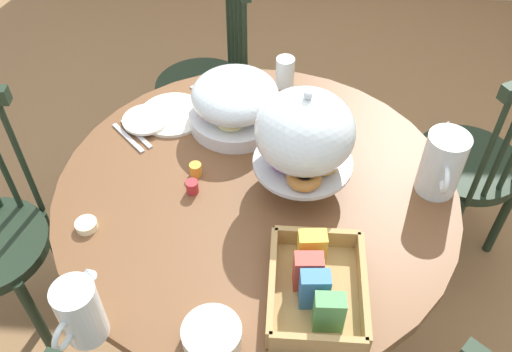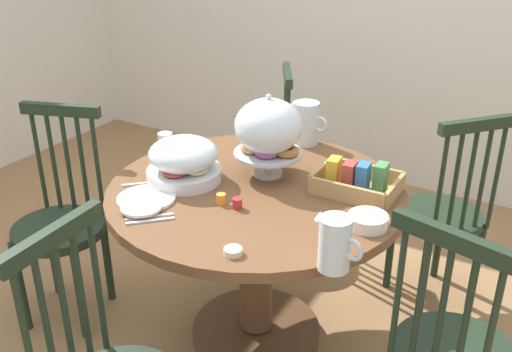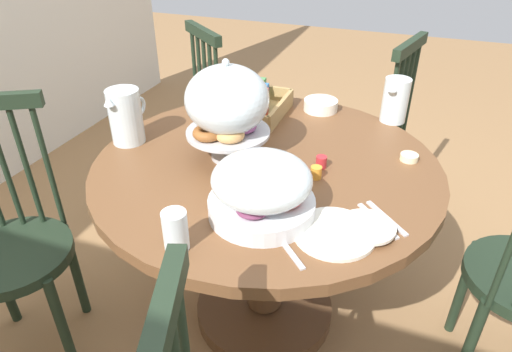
{
  "view_description": "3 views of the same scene",
  "coord_description": "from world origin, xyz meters",
  "px_view_note": "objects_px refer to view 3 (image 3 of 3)",
  "views": [
    {
      "loc": [
        1.23,
        0.02,
        1.95
      ],
      "look_at": [
        0.12,
        -0.05,
        0.79
      ],
      "focal_mm": 39.63,
      "sensor_mm": 36.0,
      "label": 1
    },
    {
      "loc": [
        1.15,
        -1.82,
        1.75
      ],
      "look_at": [
        0.12,
        -0.05,
        0.79
      ],
      "focal_mm": 40.87,
      "sensor_mm": 36.0,
      "label": 2
    },
    {
      "loc": [
        -1.13,
        -0.48,
        1.5
      ],
      "look_at": [
        0.02,
        -0.05,
        0.74
      ],
      "focal_mm": 31.77,
      "sensor_mm": 36.0,
      "label": 3
    }
  ],
  "objects_px": {
    "dining_table": "(266,214)",
    "butter_dish": "(409,157)",
    "china_plate_small": "(367,227)",
    "orange_juice_pitcher": "(395,102)",
    "windsor_chair_host_seat": "(367,140)",
    "cereal_bowl": "(321,105)",
    "cereal_basket": "(256,105)",
    "drinking_glass": "(175,231)",
    "milk_pitcher": "(126,119)",
    "windsor_chair_near_window": "(184,134)",
    "pastry_stand_with_dome": "(227,104)",
    "china_plate_large": "(334,233)",
    "windsor_chair_by_cabinet": "(15,250)",
    "fruit_platter_covered": "(262,188)"
  },
  "relations": [
    {
      "from": "orange_juice_pitcher",
      "to": "cereal_basket",
      "type": "xyz_separation_m",
      "value": [
        -0.13,
        0.53,
        -0.04
      ]
    },
    {
      "from": "dining_table",
      "to": "cereal_basket",
      "type": "bearing_deg",
      "value": 25.91
    },
    {
      "from": "cereal_basket",
      "to": "dining_table",
      "type": "bearing_deg",
      "value": -154.09
    },
    {
      "from": "milk_pitcher",
      "to": "drinking_glass",
      "type": "relative_size",
      "value": 1.81
    },
    {
      "from": "windsor_chair_by_cabinet",
      "to": "pastry_stand_with_dome",
      "type": "relative_size",
      "value": 2.83
    },
    {
      "from": "drinking_glass",
      "to": "orange_juice_pitcher",
      "type": "bearing_deg",
      "value": -23.66
    },
    {
      "from": "pastry_stand_with_dome",
      "to": "drinking_glass",
      "type": "distance_m",
      "value": 0.5
    },
    {
      "from": "fruit_platter_covered",
      "to": "drinking_glass",
      "type": "distance_m",
      "value": 0.26
    },
    {
      "from": "windsor_chair_near_window",
      "to": "milk_pitcher",
      "type": "relative_size",
      "value": 4.9
    },
    {
      "from": "milk_pitcher",
      "to": "china_plate_small",
      "type": "bearing_deg",
      "value": -104.15
    },
    {
      "from": "windsor_chair_by_cabinet",
      "to": "cereal_basket",
      "type": "distance_m",
      "value": 1.04
    },
    {
      "from": "windsor_chair_host_seat",
      "to": "drinking_glass",
      "type": "bearing_deg",
      "value": 167.09
    },
    {
      "from": "milk_pitcher",
      "to": "drinking_glass",
      "type": "xyz_separation_m",
      "value": [
        -0.46,
        -0.45,
        -0.03
      ]
    },
    {
      "from": "windsor_chair_near_window",
      "to": "pastry_stand_with_dome",
      "type": "bearing_deg",
      "value": -139.33
    },
    {
      "from": "pastry_stand_with_dome",
      "to": "china_plate_large",
      "type": "bearing_deg",
      "value": -123.77
    },
    {
      "from": "cereal_bowl",
      "to": "butter_dish",
      "type": "xyz_separation_m",
      "value": [
        -0.31,
        -0.38,
        -0.01
      ]
    },
    {
      "from": "dining_table",
      "to": "orange_juice_pitcher",
      "type": "relative_size",
      "value": 6.48
    },
    {
      "from": "windsor_chair_host_seat",
      "to": "orange_juice_pitcher",
      "type": "xyz_separation_m",
      "value": [
        -0.37,
        -0.12,
        0.37
      ]
    },
    {
      "from": "pastry_stand_with_dome",
      "to": "orange_juice_pitcher",
      "type": "relative_size",
      "value": 1.91
    },
    {
      "from": "dining_table",
      "to": "china_plate_large",
      "type": "height_order",
      "value": "china_plate_large"
    },
    {
      "from": "drinking_glass",
      "to": "butter_dish",
      "type": "relative_size",
      "value": 1.83
    },
    {
      "from": "windsor_chair_by_cabinet",
      "to": "drinking_glass",
      "type": "bearing_deg",
      "value": -95.85
    },
    {
      "from": "windsor_chair_by_cabinet",
      "to": "cereal_bowl",
      "type": "relative_size",
      "value": 6.96
    },
    {
      "from": "windsor_chair_by_cabinet",
      "to": "cereal_bowl",
      "type": "distance_m",
      "value": 1.28
    },
    {
      "from": "dining_table",
      "to": "butter_dish",
      "type": "height_order",
      "value": "butter_dish"
    },
    {
      "from": "milk_pitcher",
      "to": "cereal_basket",
      "type": "relative_size",
      "value": 0.63
    },
    {
      "from": "dining_table",
      "to": "cereal_basket",
      "type": "distance_m",
      "value": 0.47
    },
    {
      "from": "cereal_bowl",
      "to": "china_plate_small",
      "type": "bearing_deg",
      "value": -157.62
    },
    {
      "from": "cereal_basket",
      "to": "china_plate_small",
      "type": "xyz_separation_m",
      "value": [
        -0.61,
        -0.55,
        -0.02
      ]
    },
    {
      "from": "cereal_basket",
      "to": "drinking_glass",
      "type": "bearing_deg",
      "value": -173.07
    },
    {
      "from": "cereal_bowl",
      "to": "butter_dish",
      "type": "height_order",
      "value": "cereal_bowl"
    },
    {
      "from": "orange_juice_pitcher",
      "to": "windsor_chair_host_seat",
      "type": "bearing_deg",
      "value": 18.05
    },
    {
      "from": "milk_pitcher",
      "to": "cereal_bowl",
      "type": "xyz_separation_m",
      "value": [
        0.52,
        -0.59,
        -0.07
      ]
    },
    {
      "from": "pastry_stand_with_dome",
      "to": "china_plate_small",
      "type": "relative_size",
      "value": 2.29
    },
    {
      "from": "pastry_stand_with_dome",
      "to": "china_plate_large",
      "type": "height_order",
      "value": "pastry_stand_with_dome"
    },
    {
      "from": "dining_table",
      "to": "windsor_chair_near_window",
      "type": "distance_m",
      "value": 0.89
    },
    {
      "from": "windsor_chair_near_window",
      "to": "windsor_chair_by_cabinet",
      "type": "distance_m",
      "value": 1.02
    },
    {
      "from": "milk_pitcher",
      "to": "cereal_bowl",
      "type": "distance_m",
      "value": 0.79
    },
    {
      "from": "orange_juice_pitcher",
      "to": "cereal_basket",
      "type": "relative_size",
      "value": 0.57
    },
    {
      "from": "china_plate_small",
      "to": "dining_table",
      "type": "bearing_deg",
      "value": 55.29
    },
    {
      "from": "windsor_chair_near_window",
      "to": "windsor_chair_by_cabinet",
      "type": "bearing_deg",
      "value": 173.14
    },
    {
      "from": "china_plate_large",
      "to": "windsor_chair_by_cabinet",
      "type": "bearing_deg",
      "value": 96.26
    },
    {
      "from": "windsor_chair_host_seat",
      "to": "cereal_basket",
      "type": "distance_m",
      "value": 0.73
    },
    {
      "from": "drinking_glass",
      "to": "milk_pitcher",
      "type": "bearing_deg",
      "value": 44.42
    },
    {
      "from": "windsor_chair_by_cabinet",
      "to": "fruit_platter_covered",
      "type": "xyz_separation_m",
      "value": [
        0.14,
        -0.86,
        0.37
      ]
    },
    {
      "from": "windsor_chair_by_cabinet",
      "to": "fruit_platter_covered",
      "type": "bearing_deg",
      "value": -80.89
    },
    {
      "from": "pastry_stand_with_dome",
      "to": "orange_juice_pitcher",
      "type": "height_order",
      "value": "pastry_stand_with_dome"
    },
    {
      "from": "orange_juice_pitcher",
      "to": "butter_dish",
      "type": "distance_m",
      "value": 0.33
    },
    {
      "from": "dining_table",
      "to": "windsor_chair_by_cabinet",
      "type": "relative_size",
      "value": 1.2
    },
    {
      "from": "dining_table",
      "to": "fruit_platter_covered",
      "type": "bearing_deg",
      "value": -163.3
    }
  ]
}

